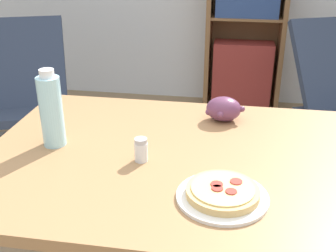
{
  "coord_description": "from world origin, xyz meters",
  "views": [
    {
      "loc": [
        0.15,
        -1.05,
        1.4
      ],
      "look_at": [
        -0.05,
        0.16,
        0.83
      ],
      "focal_mm": 45.0,
      "sensor_mm": 36.0,
      "label": 1
    }
  ],
  "objects": [
    {
      "name": "pizza_on_plate",
      "position": [
        0.14,
        -0.13,
        0.78
      ],
      "size": [
        0.24,
        0.24,
        0.04
      ],
      "color": "white",
      "rests_on": "dining_table"
    },
    {
      "name": "dining_table",
      "position": [
        -0.03,
        0.09,
        0.66
      ],
      "size": [
        1.16,
        0.88,
        0.77
      ],
      "color": "#A37549",
      "rests_on": "ground_plane"
    },
    {
      "name": "salt_shaker",
      "position": [
        -0.11,
        0.03,
        0.81
      ],
      "size": [
        0.04,
        0.04,
        0.07
      ],
      "color": "white",
      "rests_on": "dining_table"
    },
    {
      "name": "grape_bunch",
      "position": [
        0.12,
        0.37,
        0.81
      ],
      "size": [
        0.14,
        0.12,
        0.09
      ],
      "color": "#6B3856",
      "rests_on": "dining_table"
    },
    {
      "name": "bookshelf",
      "position": [
        0.21,
        2.44,
        0.71
      ],
      "size": [
        0.63,
        0.3,
        1.54
      ],
      "color": "brown",
      "rests_on": "ground_plane"
    },
    {
      "name": "lounge_chair_near",
      "position": [
        -1.25,
        1.27,
        0.29
      ],
      "size": [
        0.87,
        0.95,
        0.88
      ],
      "rotation": [
        0.0,
        0.0,
        0.36
      ],
      "color": "slate",
      "rests_on": "ground_plane"
    },
    {
      "name": "drink_bottle",
      "position": [
        -0.41,
        0.09,
        0.89
      ],
      "size": [
        0.07,
        0.07,
        0.25
      ],
      "color": "#A3DBEA",
      "rests_on": "dining_table"
    }
  ]
}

